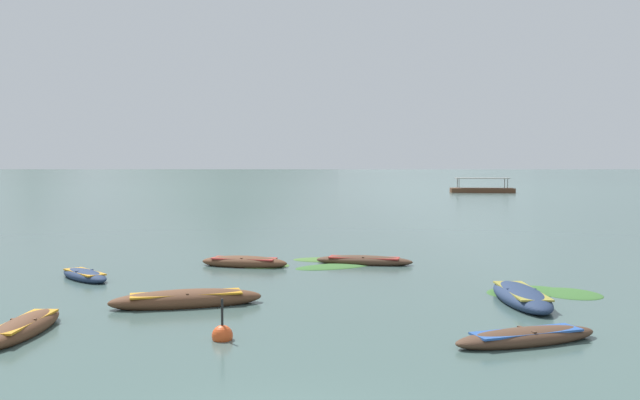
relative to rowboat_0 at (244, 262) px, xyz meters
The scene contains 18 objects.
ground_plane 1482.02m from the rowboat_0, 89.94° to the left, with size 6000.00×6000.00×0.00m, color #425B56.
mountain_1 2854.54m from the rowboat_0, 111.29° to the left, with size 584.58×584.58×200.59m, color #4C5B56.
mountain_2 2280.32m from the rowboat_0, 95.69° to the left, with size 955.10×955.10×283.14m, color #4C5B56.
mountain_3 2484.63m from the rowboat_0, 68.77° to the left, with size 1664.89×1664.89×461.68m, color slate.
rowboat_0 is the anchor object (origin of this frame).
rowboat_1 11.94m from the rowboat_0, 113.16° to the right, with size 1.15×3.71×0.54m.
rowboat_2 11.89m from the rowboat_0, 40.67° to the right, with size 1.54×4.43×0.61m.
rowboat_3 7.88m from the rowboat_0, 98.58° to the right, with size 4.67×2.10×0.62m.
rowboat_4 14.45m from the rowboat_0, 58.63° to the right, with size 3.94×2.02×0.45m.
rowboat_5 5.09m from the rowboat_0, ahead, with size 4.28×2.04×0.47m.
rowboat_6 6.39m from the rowboat_0, 153.17° to the right, with size 2.76×3.03×0.45m.
ferry_0 83.37m from the rowboat_0, 67.01° to the left, with size 10.39×5.42×2.54m.
mooring_buoy 11.73m from the rowboat_0, 88.53° to the right, with size 0.51×0.51×1.15m.
weed_patch_0 11.48m from the rowboat_0, 31.90° to the right, with size 2.86×2.01×0.14m, color #38662D.
weed_patch_1 3.74m from the rowboat_0, ahead, with size 3.45×1.54×0.14m, color #38662D.
weed_patch_2 4.00m from the rowboat_0, 25.37° to the left, with size 3.14×1.49×0.14m, color #477033.
weed_patch_3 12.84m from the rowboat_0, 30.18° to the right, with size 2.21×1.86×0.14m, color #38662D.
weed_patch_4 0.67m from the rowboat_0, 35.17° to the left, with size 2.84×1.99×0.14m, color #477033.
Camera 1 is at (0.34, -9.51, 4.17)m, focal length 37.02 mm.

